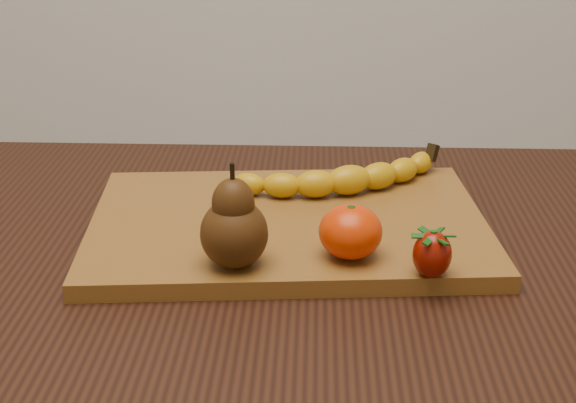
# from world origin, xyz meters

# --- Properties ---
(table) EXTENTS (1.00, 0.70, 0.76)m
(table) POSITION_xyz_m (0.00, 0.00, 0.66)
(table) COLOR black
(table) RESTS_ON ground
(cutting_board) EXTENTS (0.47, 0.34, 0.02)m
(cutting_board) POSITION_xyz_m (-0.04, 0.05, 0.77)
(cutting_board) COLOR brown
(cutting_board) RESTS_ON table
(banana) EXTENTS (0.24, 0.14, 0.04)m
(banana) POSITION_xyz_m (0.03, 0.12, 0.80)
(banana) COLOR #D39D09
(banana) RESTS_ON cutting_board
(pear) EXTENTS (0.09, 0.09, 0.11)m
(pear) POSITION_xyz_m (-0.09, -0.07, 0.83)
(pear) COLOR #40230A
(pear) RESTS_ON cutting_board
(mandarin) EXTENTS (0.08, 0.08, 0.06)m
(mandarin) POSITION_xyz_m (0.03, -0.05, 0.81)
(mandarin) COLOR red
(mandarin) RESTS_ON cutting_board
(strawberry) EXTENTS (0.04, 0.04, 0.05)m
(strawberry) POSITION_xyz_m (0.11, -0.08, 0.80)
(strawberry) COLOR maroon
(strawberry) RESTS_ON cutting_board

